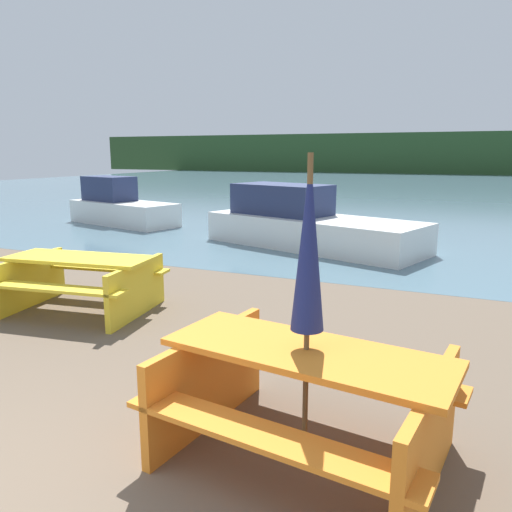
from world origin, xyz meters
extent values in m
cube|color=slate|center=(0.00, 31.46, 0.00)|extent=(60.00, 50.00, 0.00)
cube|color=#284723|center=(0.00, 51.46, 2.00)|extent=(80.00, 1.60, 4.00)
cube|color=orange|center=(1.94, 1.89, 0.76)|extent=(1.96, 0.94, 0.04)
cube|color=orange|center=(1.87, 1.34, 0.44)|extent=(1.90, 0.52, 0.04)
cube|color=orange|center=(2.01, 2.43, 0.44)|extent=(1.90, 0.52, 0.04)
cube|color=orange|center=(1.15, 1.99, 0.37)|extent=(0.25, 1.38, 0.73)
cube|color=orange|center=(2.74, 1.79, 0.37)|extent=(0.25, 1.38, 0.73)
cube|color=yellow|center=(-1.73, 3.79, 0.70)|extent=(1.96, 0.96, 0.04)
cube|color=yellow|center=(-1.65, 3.24, 0.45)|extent=(1.90, 0.54, 0.04)
cube|color=yellow|center=(-1.81, 4.33, 0.45)|extent=(1.90, 0.54, 0.04)
cube|color=yellow|center=(-2.52, 3.67, 0.34)|extent=(0.27, 1.38, 0.68)
cube|color=yellow|center=(-0.94, 3.90, 0.34)|extent=(0.27, 1.38, 0.68)
cylinder|color=brown|center=(1.94, 1.89, 1.02)|extent=(0.04, 0.04, 2.03)
cone|color=navy|center=(1.94, 1.89, 1.47)|extent=(0.21, 0.21, 1.12)
cube|color=silver|center=(-0.32, 9.34, 0.33)|extent=(5.14, 3.08, 0.66)
cube|color=navy|center=(-1.15, 9.60, 1.00)|extent=(2.40, 1.78, 0.68)
cube|color=silver|center=(-6.40, 10.58, 0.33)|extent=(3.70, 2.09, 0.65)
cube|color=navy|center=(-7.01, 10.73, 1.00)|extent=(1.71, 1.24, 0.71)
camera|label=1|loc=(2.87, -1.04, 2.03)|focal=35.00mm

